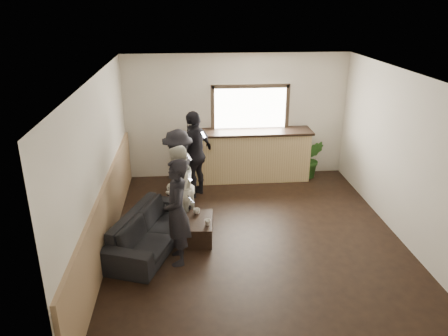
{
  "coord_description": "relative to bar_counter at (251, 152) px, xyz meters",
  "views": [
    {
      "loc": [
        -1.1,
        -6.54,
        3.9
      ],
      "look_at": [
        -0.5,
        0.4,
        1.18
      ],
      "focal_mm": 35.0,
      "sensor_mm": 36.0,
      "label": 1
    }
  ],
  "objects": [
    {
      "name": "coffee_table",
      "position": [
        -1.26,
        -2.6,
        -0.46
      ],
      "size": [
        0.5,
        0.83,
        0.36
      ],
      "primitive_type": "cube",
      "rotation": [
        0.0,
        0.0,
        -0.07
      ],
      "color": "black",
      "rests_on": "ground"
    },
    {
      "name": "person_a",
      "position": [
        -1.61,
        -3.26,
        0.21
      ],
      "size": [
        0.5,
        0.66,
        1.71
      ],
      "rotation": [
        0.0,
        0.0,
        -1.48
      ],
      "color": "black",
      "rests_on": "ground"
    },
    {
      "name": "sofa",
      "position": [
        -2.06,
        -2.77,
        -0.34
      ],
      "size": [
        1.49,
        2.24,
        0.61
      ],
      "primitive_type": "imported",
      "rotation": [
        0.0,
        0.0,
        1.22
      ],
      "color": "black",
      "rests_on": "ground"
    },
    {
      "name": "room_shell",
      "position": [
        -1.04,
        -2.7,
        0.83
      ],
      "size": [
        5.01,
        6.01,
        2.8
      ],
      "color": "silver",
      "rests_on": "ground"
    },
    {
      "name": "person_c",
      "position": [
        -1.61,
        -1.44,
        0.17
      ],
      "size": [
        0.88,
        1.18,
        1.62
      ],
      "rotation": [
        0.0,
        0.0,
        -1.87
      ],
      "color": "black",
      "rests_on": "ground"
    },
    {
      "name": "potted_plant",
      "position": [
        1.41,
        -0.05,
        -0.19
      ],
      "size": [
        0.54,
        0.45,
        0.9
      ],
      "primitive_type": "imported",
      "rotation": [
        0.0,
        0.0,
        -0.12
      ],
      "color": "#2D6623",
      "rests_on": "ground"
    },
    {
      "name": "person_b",
      "position": [
        -1.61,
        -2.16,
        0.13
      ],
      "size": [
        0.85,
        0.93,
        1.54
      ],
      "rotation": [
        0.0,
        0.0,
        -2.02
      ],
      "color": "beige",
      "rests_on": "ground"
    },
    {
      "name": "bar_counter",
      "position": [
        0.0,
        0.0,
        0.0
      ],
      "size": [
        2.7,
        0.68,
        2.13
      ],
      "color": "tan",
      "rests_on": "ground"
    },
    {
      "name": "person_d",
      "position": [
        -1.27,
        -0.78,
        0.27
      ],
      "size": [
        0.99,
        1.12,
        1.81
      ],
      "rotation": [
        0.0,
        0.0,
        -2.21
      ],
      "color": "black",
      "rests_on": "ground"
    },
    {
      "name": "ground",
      "position": [
        -0.3,
        -2.7,
        -0.64
      ],
      "size": [
        5.0,
        6.0,
        0.01
      ],
      "primitive_type": "cube",
      "color": "black"
    },
    {
      "name": "cup_a",
      "position": [
        -1.3,
        -2.37,
        -0.24
      ],
      "size": [
        0.16,
        0.16,
        0.1
      ],
      "primitive_type": "imported",
      "rotation": [
        0.0,
        0.0,
        2.03
      ],
      "color": "silver",
      "rests_on": "coffee_table"
    },
    {
      "name": "cup_b",
      "position": [
        -1.12,
        -2.79,
        -0.24
      ],
      "size": [
        0.11,
        0.11,
        0.1
      ],
      "primitive_type": "imported",
      "rotation": [
        0.0,
        0.0,
        1.52
      ],
      "color": "silver",
      "rests_on": "coffee_table"
    }
  ]
}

